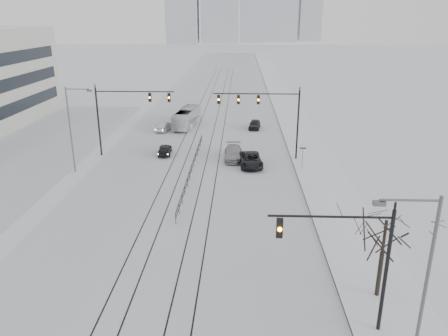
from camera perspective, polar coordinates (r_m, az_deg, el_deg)
road at (r=74.99m, az=-1.73°, el=7.15°), size 22.00×260.00×0.02m
sidewalk_east at (r=75.29m, az=8.66°, el=7.04°), size 5.00×260.00×0.16m
curb at (r=75.06m, az=6.78°, el=7.07°), size 0.10×260.00×0.12m
parking_strip at (r=56.49m, az=-24.23°, el=1.37°), size 14.00×60.00×0.03m
tram_rails at (r=55.65m, az=-3.10°, el=2.84°), size 5.30×180.00×0.01m
traffic_mast_near at (r=22.90m, az=16.77°, el=-10.78°), size 6.10×0.37×7.00m
traffic_mast_ne at (r=49.27m, az=5.82°, el=7.50°), size 9.60×0.37×8.00m
traffic_mast_nw at (r=51.98m, az=-13.09°, el=7.50°), size 9.10×0.37×8.00m
street_light_east at (r=20.74m, az=24.22°, el=-13.04°), size 2.73×0.25×9.00m
street_light_west at (r=47.64m, az=-19.17°, el=5.44°), size 2.73×0.25×9.00m
bare_tree at (r=26.15m, az=20.35°, el=-7.46°), size 4.40×4.40×6.10m
median_fence at (r=46.02m, az=-4.21°, el=-0.07°), size 0.06×24.00×1.00m
street_sign at (r=47.79m, az=10.23°, el=1.77°), size 0.70×0.06×2.40m
sedan_sb_inner at (r=52.60m, az=-7.75°, el=2.41°), size 1.75×3.83×1.27m
sedan_sb_outer at (r=63.63m, az=-7.86°, el=5.38°), size 2.10×4.20×1.32m
sedan_nb_front at (r=48.17m, az=3.48°, el=1.07°), size 2.84×5.34×1.43m
sedan_nb_right at (r=50.36m, az=1.23°, el=1.94°), size 2.15×5.09×1.47m
sedan_nb_far at (r=64.50m, az=4.01°, el=5.70°), size 2.02×4.02×1.32m
box_truck at (r=65.93m, az=-4.86°, el=6.59°), size 3.44×9.88×2.69m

